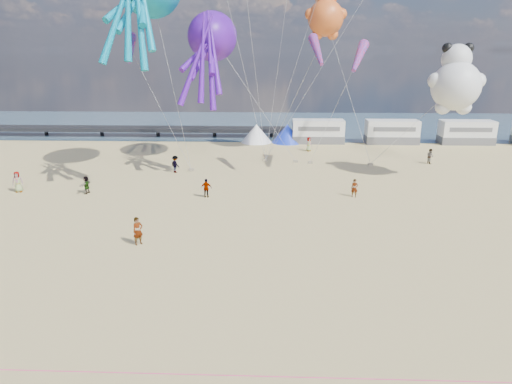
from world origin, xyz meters
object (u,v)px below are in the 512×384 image
Objects in this scene: sandbag_d at (310,163)px; tent_blue at (287,133)px; beachgoer_5 at (354,188)px; kite_panda at (456,86)px; tent_white at (256,133)px; windsock_mid at (359,57)px; motorhome_0 at (318,131)px; kite_octopus_purple at (213,37)px; beachgoer_1 at (430,156)px; beachgoer_3 at (206,188)px; motorhome_2 at (466,132)px; windsock_right at (317,51)px; beachgoer_0 at (309,144)px; kite_teddy_orange at (326,18)px; windsock_left at (130,48)px; sandbag_a at (191,170)px; beachgoer_2 at (175,164)px; sandbag_c at (370,164)px; beachgoer_4 at (86,185)px; sandbag_b at (295,161)px; sandbag_e at (266,160)px; motorhome_1 at (392,132)px; standing_person at (138,231)px; beachgoer_6 at (18,182)px.

tent_blue is at bearing 100.56° from sandbag_d.
kite_panda is at bearing 36.40° from beachgoer_5.
tent_white is 2.65× the size of beachgoer_5.
windsock_mid reaches higher than sandbag_d.
motorhome_0 is 1.65× the size of tent_blue.
kite_octopus_purple is (-12.87, 11.75, 12.12)m from beachgoer_5.
beachgoer_1 is 1.02× the size of beachgoer_3.
windsock_right is at bearing -139.99° from motorhome_2.
beachgoer_0 is 20.82m from beachgoer_3.
beachgoer_0 is at bearing -117.36° from beachgoer_3.
windsock_right is at bearing -124.01° from kite_teddy_orange.
kite_panda reaches higher than beachgoer_0.
sandbag_a is at bearing -25.46° from windsock_left.
sandbag_d is (2.15, -11.56, -1.09)m from tent_blue.
sandbag_c is at bearing -128.86° from beachgoer_2.
beachgoer_4 is at bearing 179.88° from beachgoer_0.
motorhome_0 is 20.47m from windsock_right.
tent_blue is 8.00× the size of sandbag_b.
kite_teddy_orange is at bearing 143.35° from sandbag_c.
sandbag_c and sandbag_e have the same top height.
windsock_left reaches higher than sandbag_e.
beachgoer_1 is 34.45m from beachgoer_4.
beachgoer_5 is 12.70m from sandbag_b.
motorhome_1 is 3.71× the size of standing_person.
kite_panda reaches higher than beachgoer_5.
sandbag_c is at bearing -44.08° from tent_white.
motorhome_2 reaches higher than standing_person.
beachgoer_2 is at bearing -177.75° from kite_teddy_orange.
motorhome_0 reaches higher than sandbag_b.
beachgoer_0 is at bearing 50.20° from beachgoer_1.
beachgoer_6 is (-46.47, -22.70, -0.60)m from motorhome_2.
sandbag_b is at bearing -148.98° from beachgoer_0.
motorhome_1 is at bearing 40.78° from sandbag_b.
kite_panda is at bearing -47.44° from sandbag_c.
windsock_right is at bearing -25.89° from windsock_left.
motorhome_2 reaches higher than sandbag_b.
tent_blue is 2.66× the size of beachgoer_4.
beachgoer_5 is (-8.61, -23.05, -0.75)m from motorhome_1.
sandbag_c is (3.56, 11.00, -0.64)m from beachgoer_5.
beachgoer_1 is at bearing -37.82° from kite_teddy_orange.
kite_panda is (37.43, 4.65, 7.71)m from beachgoer_6.
motorhome_0 reaches higher than standing_person.
beachgoer_5 is 3.01× the size of sandbag_c.
sandbag_e is at bearing -122.05° from motorhome_0.
kite_octopus_purple is 2.45× the size of windsock_right.
standing_person reaches higher than sandbag_a.
tent_blue is at bearing 88.37° from kite_teddy_orange.
motorhome_1 is 13.20× the size of sandbag_a.
beachgoer_3 reaches higher than sandbag_a.
standing_person is 0.99× the size of beachgoer_6.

